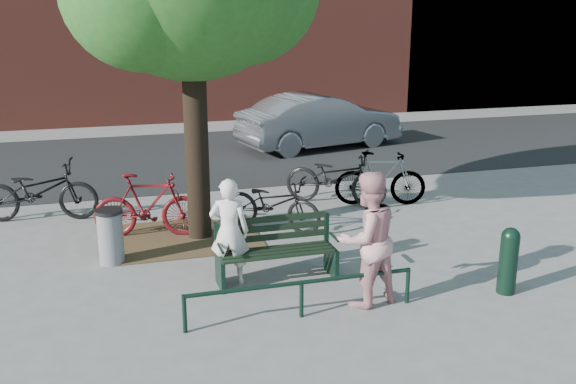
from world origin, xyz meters
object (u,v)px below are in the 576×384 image
object	(u,v)px
park_bench	(276,248)
person_right	(367,239)
person_left	(229,231)
parked_car	(320,121)
bicycle_c	(272,203)
bollard	(509,258)
litter_bin	(111,236)

from	to	relation	value
park_bench	person_right	size ratio (longest dim) A/B	0.95
person_left	parked_car	size ratio (longest dim) A/B	0.33
park_bench	person_right	world-z (taller)	person_right
bicycle_c	park_bench	bearing A→B (deg)	-152.72
parked_car	park_bench	bearing A→B (deg)	143.94
park_bench	person_left	bearing A→B (deg)	173.91
person_right	parked_car	bearing A→B (deg)	-118.99
person_right	bollard	xyz separation A→B (m)	(2.03, -0.24, -0.40)
person_right	bicycle_c	bearing A→B (deg)	-96.03
litter_bin	parked_car	xyz separation A→B (m)	(5.94, 7.32, 0.33)
person_left	bollard	world-z (taller)	person_left
litter_bin	bicycle_c	bearing A→B (deg)	16.17
litter_bin	bicycle_c	world-z (taller)	bicycle_c
bollard	parked_car	distance (m)	10.02
bicycle_c	parked_car	size ratio (longest dim) A/B	0.40
bollard	person_left	bearing A→B (deg)	158.46
park_bench	bollard	bearing A→B (deg)	-24.66
person_left	litter_bin	size ratio (longest dim) A/B	1.79
park_bench	litter_bin	distance (m)	2.66
bollard	parked_car	bearing A→B (deg)	86.27
person_right	litter_bin	size ratio (longest dim) A/B	2.10
bollard	person_right	bearing A→B (deg)	173.28
park_bench	bicycle_c	bearing A→B (deg)	76.41
person_left	litter_bin	xyz separation A→B (m)	(-1.64, 1.24, -0.34)
person_right	person_left	bearing A→B (deg)	-50.23
person_left	bollard	distance (m)	3.93
park_bench	person_left	distance (m)	0.73
park_bench	person_left	xyz separation A→B (m)	(-0.67, 0.07, 0.30)
person_right	parked_car	size ratio (longest dim) A/B	0.39
person_left	litter_bin	world-z (taller)	person_left
bollard	litter_bin	world-z (taller)	bollard
bicycle_c	person_left	bearing A→B (deg)	-168.94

